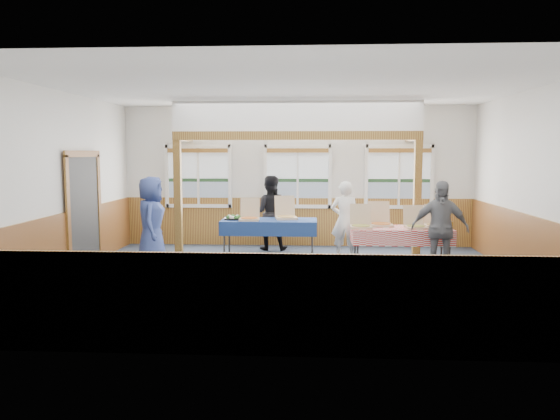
% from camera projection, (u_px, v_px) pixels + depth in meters
% --- Properties ---
extents(floor, '(8.00, 8.00, 0.00)m').
position_uv_depth(floor, '(292.00, 280.00, 9.22)').
color(floor, '#272E40').
rests_on(floor, ground).
extents(ceiling, '(8.00, 8.00, 0.00)m').
position_uv_depth(ceiling, '(292.00, 87.00, 8.89)').
color(ceiling, white).
rests_on(ceiling, wall_back).
extents(wall_back, '(8.00, 0.00, 8.00)m').
position_uv_depth(wall_back, '(298.00, 176.00, 12.53)').
color(wall_back, silver).
rests_on(wall_back, floor).
extents(wall_front, '(8.00, 0.00, 8.00)m').
position_uv_depth(wall_front, '(279.00, 206.00, 5.58)').
color(wall_front, silver).
rests_on(wall_front, floor).
extents(wall_left, '(0.00, 8.00, 8.00)m').
position_uv_depth(wall_left, '(58.00, 185.00, 9.29)').
color(wall_left, silver).
rests_on(wall_left, floor).
extents(wall_right, '(0.00, 8.00, 8.00)m').
position_uv_depth(wall_right, '(539.00, 186.00, 8.82)').
color(wall_right, silver).
rests_on(wall_right, floor).
extents(wainscot_back, '(7.98, 0.05, 1.10)m').
position_uv_depth(wainscot_back, '(297.00, 222.00, 12.61)').
color(wainscot_back, brown).
rests_on(wainscot_back, floor).
extents(wainscot_front, '(7.98, 0.05, 1.10)m').
position_uv_depth(wainscot_front, '(280.00, 305.00, 5.71)').
color(wainscot_front, brown).
rests_on(wainscot_front, floor).
extents(wainscot_left, '(0.05, 6.98, 1.10)m').
position_uv_depth(wainscot_left, '(62.00, 245.00, 9.40)').
color(wainscot_left, brown).
rests_on(wainscot_left, floor).
extents(wainscot_right, '(0.05, 6.98, 1.10)m').
position_uv_depth(wainscot_right, '(534.00, 250.00, 8.93)').
color(wainscot_right, brown).
rests_on(wainscot_right, floor).
extents(cased_opening, '(0.06, 1.30, 2.10)m').
position_uv_depth(cased_opening, '(83.00, 211.00, 10.24)').
color(cased_opening, '#303030').
rests_on(cased_opening, wall_left).
extents(window_left, '(1.56, 0.10, 1.46)m').
position_uv_depth(window_left, '(198.00, 173.00, 12.61)').
color(window_left, white).
rests_on(window_left, wall_back).
extents(window_mid, '(1.56, 0.10, 1.46)m').
position_uv_depth(window_mid, '(298.00, 173.00, 12.48)').
color(window_mid, white).
rests_on(window_mid, wall_back).
extents(window_right, '(1.56, 0.10, 1.46)m').
position_uv_depth(window_right, '(399.00, 173.00, 12.34)').
color(window_right, white).
rests_on(window_right, wall_back).
extents(post_left, '(0.15, 0.15, 2.40)m').
position_uv_depth(post_left, '(178.00, 197.00, 11.53)').
color(post_left, '#593613').
rests_on(post_left, floor).
extents(post_right, '(0.15, 0.15, 2.40)m').
position_uv_depth(post_right, '(417.00, 199.00, 11.23)').
color(post_right, '#593613').
rests_on(post_right, floor).
extents(cross_beam, '(5.15, 0.18, 0.18)m').
position_uv_depth(cross_beam, '(296.00, 136.00, 11.25)').
color(cross_beam, '#593613').
rests_on(cross_beam, post_left).
extents(table_left, '(1.99, 0.91, 0.76)m').
position_uv_depth(table_left, '(269.00, 222.00, 11.32)').
color(table_left, '#303030').
rests_on(table_left, floor).
extents(table_right, '(1.99, 1.48, 0.76)m').
position_uv_depth(table_right, '(401.00, 231.00, 10.12)').
color(table_right, '#303030').
rests_on(table_right, floor).
extents(pizza_box_a, '(0.42, 0.51, 0.44)m').
position_uv_depth(pizza_box_a, '(249.00, 217.00, 11.22)').
color(pizza_box_a, tan).
rests_on(pizza_box_a, table_left).
extents(pizza_box_b, '(0.52, 0.59, 0.47)m').
position_uv_depth(pizza_box_b, '(286.00, 216.00, 11.45)').
color(pizza_box_b, tan).
rests_on(pizza_box_b, table_left).
extents(pizza_box_c, '(0.40, 0.49, 0.43)m').
position_uv_depth(pizza_box_c, '(361.00, 224.00, 10.06)').
color(pizza_box_c, tan).
rests_on(pizza_box_c, table_right).
extents(pizza_box_d, '(0.44, 0.53, 0.45)m').
position_uv_depth(pizza_box_d, '(381.00, 222.00, 10.32)').
color(pizza_box_d, tan).
rests_on(pizza_box_d, table_right).
extents(pizza_box_e, '(0.40, 0.48, 0.41)m').
position_uv_depth(pizza_box_e, '(415.00, 225.00, 10.02)').
color(pizza_box_e, tan).
rests_on(pizza_box_e, table_right).
extents(pizza_box_f, '(0.40, 0.48, 0.41)m').
position_uv_depth(pizza_box_f, '(435.00, 223.00, 10.21)').
color(pizza_box_f, tan).
rests_on(pizza_box_f, table_right).
extents(veggie_tray, '(0.41, 0.41, 0.09)m').
position_uv_depth(veggie_tray, '(233.00, 218.00, 11.35)').
color(veggie_tray, black).
rests_on(veggie_tray, table_left).
extents(drink_glass, '(0.07, 0.07, 0.15)m').
position_uv_depth(drink_glass, '(451.00, 226.00, 9.81)').
color(drink_glass, '#8C5D17').
rests_on(drink_glass, table_right).
extents(woman_white, '(0.64, 0.49, 1.58)m').
position_uv_depth(woman_white, '(345.00, 220.00, 10.93)').
color(woman_white, silver).
rests_on(woman_white, floor).
extents(woman_black, '(0.81, 0.63, 1.64)m').
position_uv_depth(woman_black, '(270.00, 213.00, 12.04)').
color(woman_black, black).
rests_on(woman_black, floor).
extents(man_blue, '(0.65, 0.90, 1.70)m').
position_uv_depth(man_blue, '(151.00, 221.00, 10.36)').
color(man_blue, '#334381').
rests_on(man_blue, floor).
extents(person_grey, '(1.01, 0.51, 1.66)m').
position_uv_depth(person_grey, '(440.00, 228.00, 9.45)').
color(person_grey, slate).
rests_on(person_grey, floor).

